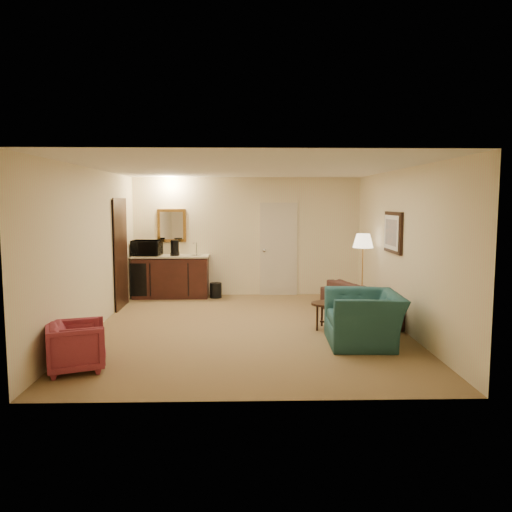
% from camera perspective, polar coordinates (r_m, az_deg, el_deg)
% --- Properties ---
extents(ground, '(6.00, 6.00, 0.00)m').
position_cam_1_polar(ground, '(8.27, -0.86, -8.27)').
color(ground, olive).
rests_on(ground, ground).
extents(room_walls, '(5.02, 6.01, 2.61)m').
position_cam_1_polar(room_walls, '(8.78, -1.56, 3.92)').
color(room_walls, beige).
rests_on(room_walls, ground).
extents(wetbar_cabinet, '(1.64, 0.58, 0.92)m').
position_cam_1_polar(wetbar_cabinet, '(10.96, -9.69, -2.31)').
color(wetbar_cabinet, '#361511').
rests_on(wetbar_cabinet, ground).
extents(sofa, '(1.28, 2.16, 0.81)m').
position_cam_1_polar(sofa, '(9.14, 12.74, -4.42)').
color(sofa, black).
rests_on(sofa, ground).
extents(teal_armchair, '(0.81, 1.20, 1.02)m').
position_cam_1_polar(teal_armchair, '(7.45, 12.25, -6.01)').
color(teal_armchair, '#214E52').
rests_on(teal_armchair, ground).
extents(rose_chair_near, '(0.79, 0.81, 0.66)m').
position_cam_1_polar(rose_chair_near, '(6.58, -19.98, -9.50)').
color(rose_chair_near, '#963145').
rests_on(rose_chair_near, ground).
extents(rose_chair_far, '(0.74, 0.77, 0.64)m').
position_cam_1_polar(rose_chair_far, '(6.72, -19.59, -9.23)').
color(rose_chair_far, '#963145').
rests_on(rose_chair_far, ground).
extents(coffee_table, '(0.93, 0.79, 0.45)m').
position_cam_1_polar(coffee_table, '(8.23, 9.01, -6.80)').
color(coffee_table, black).
rests_on(coffee_table, ground).
extents(floor_lamp, '(0.49, 0.49, 1.47)m').
position_cam_1_polar(floor_lamp, '(9.77, 12.06, -1.76)').
color(floor_lamp, gold).
rests_on(floor_lamp, ground).
extents(waste_bin, '(0.32, 0.32, 0.32)m').
position_cam_1_polar(waste_bin, '(10.84, -4.63, -3.93)').
color(waste_bin, black).
rests_on(waste_bin, ground).
extents(microwave, '(0.64, 0.40, 0.41)m').
position_cam_1_polar(microwave, '(10.92, -12.39, 1.11)').
color(microwave, black).
rests_on(microwave, wetbar_cabinet).
extents(coffee_maker, '(0.20, 0.20, 0.34)m').
position_cam_1_polar(coffee_maker, '(10.79, -9.27, 0.93)').
color(coffee_maker, black).
rests_on(coffee_maker, wetbar_cabinet).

